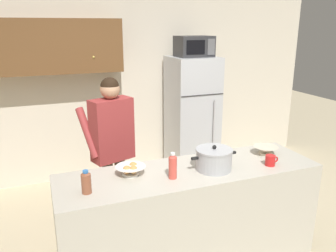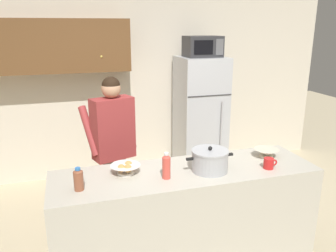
# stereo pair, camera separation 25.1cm
# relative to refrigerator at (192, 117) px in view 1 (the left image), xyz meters

# --- Properties ---
(back_wall_unit) EXTENTS (6.00, 0.48, 2.60)m
(back_wall_unit) POSITION_rel_refrigerator_xyz_m (-1.13, 0.40, 0.56)
(back_wall_unit) COLOR beige
(back_wall_unit) RESTS_ON ground
(kitchen_island) EXTENTS (2.33, 0.68, 0.92)m
(kitchen_island) POSITION_rel_refrigerator_xyz_m (-0.88, -1.85, -0.40)
(kitchen_island) COLOR #BCB7A8
(kitchen_island) RESTS_ON ground
(refrigerator) EXTENTS (0.64, 0.68, 1.72)m
(refrigerator) POSITION_rel_refrigerator_xyz_m (0.00, 0.00, 0.00)
(refrigerator) COLOR #B7BABF
(refrigerator) RESTS_ON ground
(microwave) EXTENTS (0.48, 0.37, 0.28)m
(microwave) POSITION_rel_refrigerator_xyz_m (0.00, -0.02, 1.00)
(microwave) COLOR #2D2D30
(microwave) RESTS_ON refrigerator
(person_near_pot) EXTENTS (0.59, 0.53, 1.66)m
(person_near_pot) POSITION_rel_refrigerator_xyz_m (-1.40, -1.06, 0.17)
(person_near_pot) COLOR #726656
(person_near_pot) RESTS_ON ground
(cooking_pot) EXTENTS (0.43, 0.32, 0.22)m
(cooking_pot) POSITION_rel_refrigerator_xyz_m (-0.68, -1.91, 0.15)
(cooking_pot) COLOR #ADAFB5
(cooking_pot) RESTS_ON kitchen_island
(coffee_mug) EXTENTS (0.13, 0.09, 0.10)m
(coffee_mug) POSITION_rel_refrigerator_xyz_m (-0.16, -2.02, 0.11)
(coffee_mug) COLOR red
(coffee_mug) RESTS_ON kitchen_island
(bread_bowl) EXTENTS (0.26, 0.26, 0.10)m
(bread_bowl) POSITION_rel_refrigerator_xyz_m (-1.40, -1.77, 0.11)
(bread_bowl) COLOR white
(bread_bowl) RESTS_ON kitchen_island
(empty_bowl) EXTENTS (0.24, 0.24, 0.08)m
(empty_bowl) POSITION_rel_refrigerator_xyz_m (-0.03, -1.77, 0.11)
(empty_bowl) COLOR beige
(empty_bowl) RESTS_ON kitchen_island
(bottle_near_edge) EXTENTS (0.08, 0.08, 0.19)m
(bottle_near_edge) POSITION_rel_refrigerator_xyz_m (-1.79, -1.96, 0.15)
(bottle_near_edge) COLOR brown
(bottle_near_edge) RESTS_ON kitchen_island
(bottle_mid_counter) EXTENTS (0.07, 0.07, 0.22)m
(bottle_mid_counter) POSITION_rel_refrigerator_xyz_m (-1.09, -1.95, 0.17)
(bottle_mid_counter) COLOR #D84C3F
(bottle_mid_counter) RESTS_ON kitchen_island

